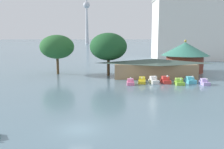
% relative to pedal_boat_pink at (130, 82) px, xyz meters
% --- Properties ---
extents(ground_plane, '(2000.00, 2000.00, 0.00)m').
position_rel_pedal_boat_pink_xyz_m(ground_plane, '(-6.79, -24.08, -0.48)').
color(ground_plane, slate).
extents(pedal_boat_pink, '(1.44, 2.31, 1.65)m').
position_rel_pedal_boat_pink_xyz_m(pedal_boat_pink, '(0.00, 0.00, 0.00)').
color(pedal_boat_pink, pink).
rests_on(pedal_boat_pink, ground).
extents(pedal_boat_yellow, '(1.88, 3.14, 1.48)m').
position_rel_pedal_boat_pink_xyz_m(pedal_boat_yellow, '(2.55, 1.78, 0.01)').
color(pedal_boat_yellow, yellow).
rests_on(pedal_boat_yellow, ground).
extents(pedal_boat_white, '(2.00, 2.96, 1.76)m').
position_rel_pedal_boat_pink_xyz_m(pedal_boat_white, '(5.01, 1.84, 0.08)').
color(pedal_boat_white, white).
rests_on(pedal_boat_white, ground).
extents(pedal_boat_red, '(1.93, 2.70, 1.87)m').
position_rel_pedal_boat_pink_xyz_m(pedal_boat_red, '(7.52, 1.75, 0.10)').
color(pedal_boat_red, red).
rests_on(pedal_boat_red, ground).
extents(pedal_boat_lime, '(1.72, 2.39, 1.42)m').
position_rel_pedal_boat_pink_xyz_m(pedal_boat_lime, '(9.97, 0.22, 0.03)').
color(pedal_boat_lime, '#8CCC3F').
rests_on(pedal_boat_lime, ground).
extents(pedal_boat_cyan, '(1.91, 2.88, 1.71)m').
position_rel_pedal_boat_pink_xyz_m(pedal_boat_cyan, '(12.83, 2.26, 0.05)').
color(pedal_boat_cyan, '#4CB7CC').
rests_on(pedal_boat_cyan, ground).
extents(pedal_boat_lavender, '(1.49, 2.79, 1.49)m').
position_rel_pedal_boat_pink_xyz_m(pedal_boat_lavender, '(15.12, 0.28, -0.00)').
color(pedal_boat_lavender, '#B299D8').
rests_on(pedal_boat_lavender, ground).
extents(boathouse, '(20.49, 8.50, 4.50)m').
position_rel_pedal_boat_pink_xyz_m(boathouse, '(6.20, 9.21, 1.86)').
color(boathouse, '#9E7F5B').
rests_on(boathouse, ground).
extents(green_roof_pavilion, '(13.01, 13.01, 8.90)m').
position_rel_pedal_boat_pink_xyz_m(green_roof_pavilion, '(15.96, 18.19, 4.17)').
color(green_roof_pavilion, brown).
rests_on(green_roof_pavilion, ground).
extents(shoreline_tree_tall_left, '(8.82, 8.82, 10.20)m').
position_rel_pedal_boat_pink_xyz_m(shoreline_tree_tall_left, '(-18.28, 13.80, 6.62)').
color(shoreline_tree_tall_left, brown).
rests_on(shoreline_tree_tall_left, ground).
extents(shoreline_tree_mid, '(9.28, 9.28, 10.68)m').
position_rel_pedal_boat_pink_xyz_m(shoreline_tree_mid, '(-4.91, 11.72, 6.76)').
color(shoreline_tree_mid, brown).
rests_on(shoreline_tree_mid, ground).
extents(background_building_block, '(36.78, 18.32, 26.09)m').
position_rel_pedal_boat_pink_xyz_m(background_building_block, '(31.61, 57.09, 12.58)').
color(background_building_block, silver).
rests_on(background_building_block, ground).
extents(distant_broadcast_tower, '(9.56, 9.56, 129.59)m').
position_rel_pedal_boat_pink_xyz_m(distant_broadcast_tower, '(-46.73, 306.76, 48.97)').
color(distant_broadcast_tower, '#B7BCC6').
rests_on(distant_broadcast_tower, ground).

